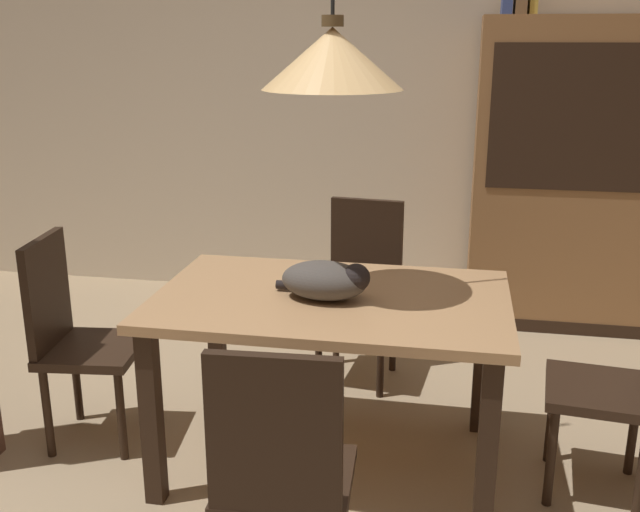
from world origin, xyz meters
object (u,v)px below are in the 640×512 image
(chair_left_side, at_px, (74,332))
(hutch_bookcase, at_px, (566,183))
(chair_right_side, at_px, (624,374))
(dining_table, at_px, (331,319))
(chair_far_back, at_px, (361,282))
(pendant_lamp, at_px, (332,58))
(cat_sleeping, at_px, (327,280))
(chair_near_front, at_px, (282,472))

(chair_left_side, height_order, hutch_bookcase, hutch_bookcase)
(chair_right_side, distance_m, hutch_bookcase, 1.89)
(dining_table, relative_size, chair_right_side, 1.51)
(chair_far_back, distance_m, chair_right_side, 1.43)
(dining_table, bearing_deg, pendant_lamp, 90.00)
(cat_sleeping, distance_m, hutch_bookcase, 2.20)
(hutch_bookcase, bearing_deg, chair_far_back, -138.83)
(chair_right_side, height_order, pendant_lamp, pendant_lamp)
(chair_near_front, bearing_deg, dining_table, 90.26)
(chair_far_back, relative_size, chair_right_side, 1.00)
(chair_left_side, relative_size, chair_right_side, 1.00)
(cat_sleeping, bearing_deg, chair_far_back, 88.82)
(cat_sleeping, bearing_deg, chair_right_side, 1.60)
(chair_right_side, height_order, hutch_bookcase, hutch_bookcase)
(chair_left_side, bearing_deg, pendant_lamp, 0.46)
(chair_left_side, relative_size, chair_near_front, 1.00)
(chair_near_front, xyz_separation_m, chair_right_side, (1.12, 0.87, 0.00))
(pendant_lamp, bearing_deg, cat_sleeping, -104.72)
(chair_right_side, xyz_separation_m, cat_sleeping, (-1.14, -0.03, 0.32))
(cat_sleeping, xyz_separation_m, hutch_bookcase, (1.13, 1.89, 0.06))
(chair_left_side, distance_m, hutch_bookcase, 2.94)
(chair_far_back, xyz_separation_m, cat_sleeping, (-0.02, -0.92, 0.32))
(chair_near_front, relative_size, cat_sleeping, 2.38)
(chair_left_side, height_order, chair_far_back, same)
(dining_table, bearing_deg, chair_far_back, 89.46)
(chair_left_side, relative_size, hutch_bookcase, 0.50)
(pendant_lamp, relative_size, hutch_bookcase, 0.70)
(chair_right_side, xyz_separation_m, pendant_lamp, (-1.13, 0.01, 1.15))
(pendant_lamp, bearing_deg, chair_far_back, 89.46)
(chair_far_back, relative_size, pendant_lamp, 0.72)
(dining_table, distance_m, hutch_bookcase, 2.17)
(chair_far_back, height_order, cat_sleeping, chair_far_back)
(chair_right_side, relative_size, pendant_lamp, 0.72)
(hutch_bookcase, bearing_deg, pendant_lamp, -121.14)
(chair_left_side, distance_m, chair_far_back, 1.44)
(dining_table, distance_m, pendant_lamp, 1.01)
(pendant_lamp, bearing_deg, hutch_bookcase, 58.86)
(chair_left_side, bearing_deg, hutch_bookcase, 39.59)
(chair_near_front, distance_m, hutch_bookcase, 2.97)
(chair_left_side, height_order, chair_right_side, same)
(pendant_lamp, bearing_deg, chair_left_side, -179.54)
(chair_far_back, xyz_separation_m, pendant_lamp, (-0.01, -0.88, 1.15))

